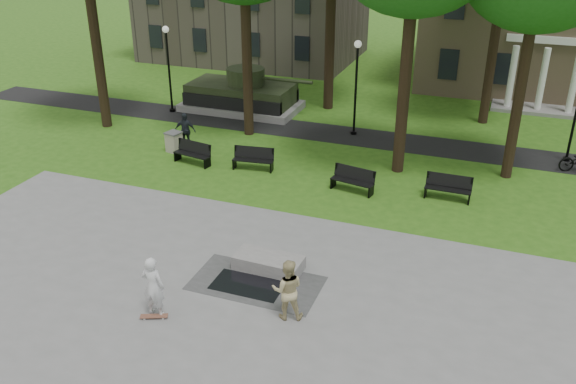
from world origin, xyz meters
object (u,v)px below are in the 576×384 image
park_bench_0 (193,152)px  skateboarder (153,287)px  friend_watching (288,289)px  trash_bin (174,142)px  concrete_block (269,263)px

park_bench_0 → skateboarder: bearing=-56.8°
park_bench_0 → friend_watching: bearing=-38.7°
skateboarder → trash_bin: size_ratio=1.96×
skateboarder → friend_watching: size_ratio=1.02×
skateboarder → friend_watching: (3.57, 1.21, -0.02)m
trash_bin → skateboarder: bearing=-62.3°
concrete_block → skateboarder: skateboarder is taller
concrete_block → friend_watching: bearing=-55.9°
skateboarder → trash_bin: bearing=-63.0°
park_bench_0 → trash_bin: size_ratio=1.93×
friend_watching → trash_bin: size_ratio=1.92×
concrete_block → trash_bin: trash_bin is taller
skateboarder → trash_bin: 12.70m
concrete_block → trash_bin: bearing=135.4°
concrete_block → skateboarder: size_ratio=1.17×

